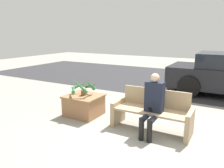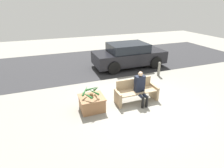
{
  "view_description": "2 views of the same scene",
  "coord_description": "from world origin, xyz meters",
  "views": [
    {
      "loc": [
        1.28,
        -3.97,
        2.02
      ],
      "look_at": [
        -1.08,
        0.24,
        0.9
      ],
      "focal_mm": 35.0,
      "sensor_mm": 36.0,
      "label": 1
    },
    {
      "loc": [
        -3.12,
        -5.03,
        3.53
      ],
      "look_at": [
        -1.06,
        0.42,
        0.81
      ],
      "focal_mm": 28.0,
      "sensor_mm": 36.0,
      "label": 2
    }
  ],
  "objects": [
    {
      "name": "road_surface",
      "position": [
        0.0,
        5.64,
        0.0
      ],
      "size": [
        20.0,
        6.0,
        0.01
      ],
      "primitive_type": "cube",
      "color": "#2D2D30",
      "rests_on": "ground_plane"
    },
    {
      "name": "planter_box",
      "position": [
        -1.9,
        0.25,
        0.28
      ],
      "size": [
        0.86,
        0.8,
        0.52
      ],
      "color": "#936642",
      "rests_on": "ground_plane"
    },
    {
      "name": "potted_plant",
      "position": [
        -1.91,
        0.26,
        0.74
      ],
      "size": [
        0.7,
        0.72,
        0.47
      ],
      "color": "brown",
      "rests_on": "planter_box"
    },
    {
      "name": "person_seated",
      "position": [
        -0.05,
        0.07,
        0.67
      ],
      "size": [
        0.37,
        0.63,
        1.25
      ],
      "color": "black",
      "rests_on": "ground_plane"
    },
    {
      "name": "bench",
      "position": [
        -0.12,
        0.27,
        0.4
      ],
      "size": [
        1.66,
        0.59,
        0.85
      ],
      "color": "tan",
      "rests_on": "ground_plane"
    },
    {
      "name": "ground_plane",
      "position": [
        0.0,
        0.0,
        0.0
      ],
      "size": [
        30.0,
        30.0,
        0.0
      ],
      "primitive_type": "plane",
      "color": "gray"
    }
  ]
}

